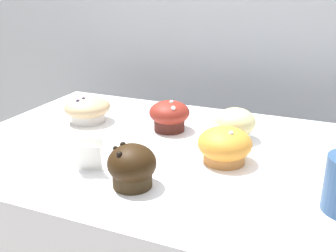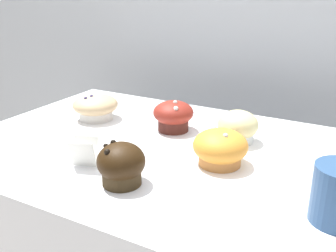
# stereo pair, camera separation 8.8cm
# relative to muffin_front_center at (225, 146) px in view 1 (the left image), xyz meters

# --- Properties ---
(wall_back) EXTENTS (3.20, 0.10, 1.80)m
(wall_back) POSITION_rel_muffin_front_center_xyz_m (-0.11, 0.62, -0.05)
(wall_back) COLOR #B2B7BC
(wall_back) RESTS_ON ground
(muffin_front_center) EXTENTS (0.11, 0.11, 0.08)m
(muffin_front_center) POSITION_rel_muffin_front_center_xyz_m (0.00, 0.00, 0.00)
(muffin_front_center) COLOR #C67C3D
(muffin_front_center) RESTS_ON display_counter
(muffin_back_left) EXTENTS (0.10, 0.10, 0.08)m
(muffin_back_left) POSITION_rel_muffin_front_center_xyz_m (-0.18, 0.13, 0.00)
(muffin_back_left) COLOR #451D17
(muffin_back_left) RESTS_ON display_counter
(muffin_back_right) EXTENTS (0.09, 0.09, 0.07)m
(muffin_back_right) POSITION_rel_muffin_front_center_xyz_m (-0.01, 0.13, 0.00)
(muffin_back_right) COLOR white
(muffin_back_right) RESTS_ON display_counter
(muffin_front_left) EXTENTS (0.09, 0.09, 0.08)m
(muffin_front_left) POSITION_rel_muffin_front_center_xyz_m (-0.13, -0.16, 0.00)
(muffin_front_left) COLOR #352715
(muffin_front_left) RESTS_ON display_counter
(muffin_front_right) EXTENTS (0.12, 0.12, 0.07)m
(muffin_front_right) POSITION_rel_muffin_front_center_xyz_m (-0.40, 0.10, -0.00)
(muffin_front_right) COLOR silver
(muffin_front_right) RESTS_ON display_counter
(price_card) EXTENTS (0.06, 0.06, 0.06)m
(price_card) POSITION_rel_muffin_front_center_xyz_m (-0.23, -0.14, -0.00)
(price_card) COLOR white
(price_card) RESTS_ON display_counter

